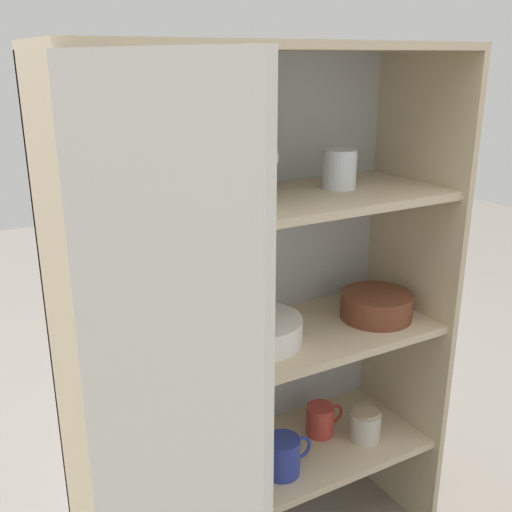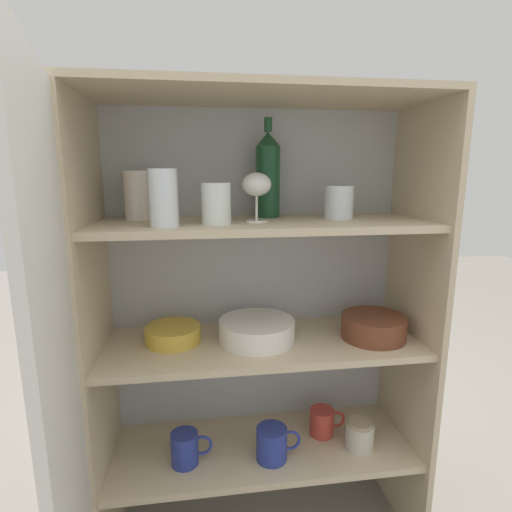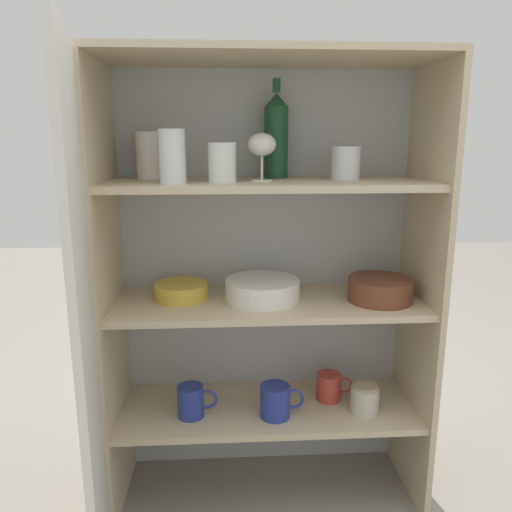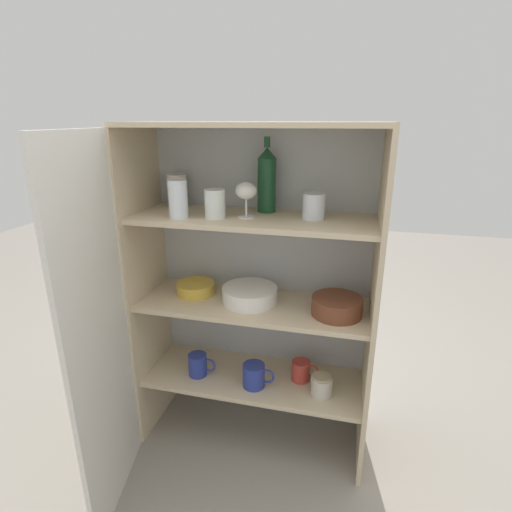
{
  "view_description": "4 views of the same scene",
  "coord_description": "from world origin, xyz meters",
  "px_view_note": "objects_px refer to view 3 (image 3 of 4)",
  "views": [
    {
      "loc": [
        -0.68,
        -0.99,
        1.32
      ],
      "look_at": [
        0.0,
        0.21,
        0.86
      ],
      "focal_mm": 42.0,
      "sensor_mm": 36.0,
      "label": 1
    },
    {
      "loc": [
        -0.18,
        -0.93,
        1.14
      ],
      "look_at": [
        -0.02,
        0.2,
        0.9
      ],
      "focal_mm": 28.0,
      "sensor_mm": 36.0,
      "label": 2
    },
    {
      "loc": [
        -0.12,
        -1.26,
        1.13
      ],
      "look_at": [
        -0.03,
        0.2,
        0.78
      ],
      "focal_mm": 35.0,
      "sensor_mm": 36.0,
      "label": 3
    },
    {
      "loc": [
        0.37,
        -1.27,
        1.35
      ],
      "look_at": [
        0.02,
        0.15,
        0.86
      ],
      "focal_mm": 28.0,
      "sensor_mm": 36.0,
      "label": 4
    }
  ],
  "objects_px": {
    "wine_bottle": "(276,135)",
    "coffee_mug_primary": "(330,387)",
    "serving_bowl_small": "(181,290)",
    "plate_stack_white": "(262,289)",
    "mixing_bowl_large": "(380,288)",
    "storage_jar": "(365,399)"
  },
  "relations": [
    {
      "from": "coffee_mug_primary",
      "to": "storage_jar",
      "type": "bearing_deg",
      "value": -40.38
    },
    {
      "from": "storage_jar",
      "to": "wine_bottle",
      "type": "bearing_deg",
      "value": 150.23
    },
    {
      "from": "mixing_bowl_large",
      "to": "serving_bowl_small",
      "type": "xyz_separation_m",
      "value": [
        -0.6,
        0.06,
        -0.01
      ]
    },
    {
      "from": "serving_bowl_small",
      "to": "wine_bottle",
      "type": "bearing_deg",
      "value": 13.29
    },
    {
      "from": "plate_stack_white",
      "to": "mixing_bowl_large",
      "type": "xyz_separation_m",
      "value": [
        0.35,
        -0.03,
        0.01
      ]
    },
    {
      "from": "mixing_bowl_large",
      "to": "serving_bowl_small",
      "type": "distance_m",
      "value": 0.6
    },
    {
      "from": "mixing_bowl_large",
      "to": "coffee_mug_primary",
      "type": "xyz_separation_m",
      "value": [
        -0.13,
        0.05,
        -0.35
      ]
    },
    {
      "from": "serving_bowl_small",
      "to": "plate_stack_white",
      "type": "bearing_deg",
      "value": -5.68
    },
    {
      "from": "serving_bowl_small",
      "to": "coffee_mug_primary",
      "type": "bearing_deg",
      "value": -0.53
    },
    {
      "from": "mixing_bowl_large",
      "to": "plate_stack_white",
      "type": "bearing_deg",
      "value": 174.88
    },
    {
      "from": "wine_bottle",
      "to": "coffee_mug_primary",
      "type": "distance_m",
      "value": 0.81
    },
    {
      "from": "plate_stack_white",
      "to": "serving_bowl_small",
      "type": "relative_size",
      "value": 1.39
    },
    {
      "from": "coffee_mug_primary",
      "to": "storage_jar",
      "type": "relative_size",
      "value": 1.32
    },
    {
      "from": "plate_stack_white",
      "to": "mixing_bowl_large",
      "type": "height_order",
      "value": "mixing_bowl_large"
    },
    {
      "from": "wine_bottle",
      "to": "plate_stack_white",
      "type": "relative_size",
      "value": 1.28
    },
    {
      "from": "coffee_mug_primary",
      "to": "wine_bottle",
      "type": "bearing_deg",
      "value": 157.12
    },
    {
      "from": "serving_bowl_small",
      "to": "coffee_mug_primary",
      "type": "height_order",
      "value": "serving_bowl_small"
    },
    {
      "from": "mixing_bowl_large",
      "to": "serving_bowl_small",
      "type": "height_order",
      "value": "mixing_bowl_large"
    },
    {
      "from": "serving_bowl_small",
      "to": "storage_jar",
      "type": "height_order",
      "value": "serving_bowl_small"
    },
    {
      "from": "plate_stack_white",
      "to": "mixing_bowl_large",
      "type": "relative_size",
      "value": 1.17
    },
    {
      "from": "storage_jar",
      "to": "plate_stack_white",
      "type": "bearing_deg",
      "value": 169.26
    },
    {
      "from": "mixing_bowl_large",
      "to": "storage_jar",
      "type": "xyz_separation_m",
      "value": [
        -0.04,
        -0.03,
        -0.35
      ]
    }
  ]
}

